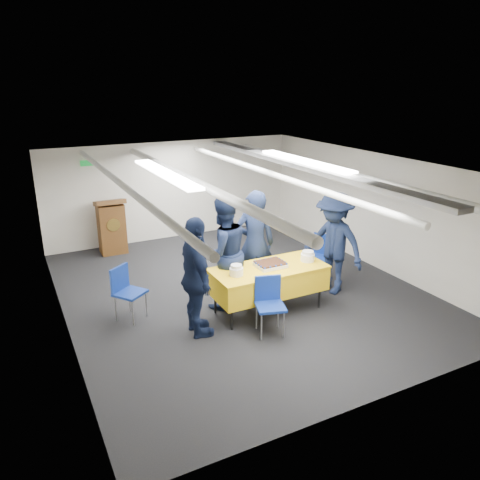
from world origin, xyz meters
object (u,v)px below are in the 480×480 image
podium (112,226)px  sailor_c (196,278)px  chair_near (269,299)px  sailor_b (223,253)px  serving_table (268,279)px  sailor_d (333,243)px  sheet_cake (270,264)px  chair_left (125,287)px  sailor_a (255,243)px  chair_right (321,252)px

podium → sailor_c: 4.14m
chair_near → sailor_b: sailor_b is taller
serving_table → sailor_d: sailor_d is taller
sheet_cake → sailor_d: 1.36m
chair_left → sailor_c: bearing=-50.1°
serving_table → sailor_a: bearing=80.4°
podium → chair_near: 4.72m
podium → sailor_b: 3.63m
chair_near → chair_left: (-1.82, 1.40, 0.00)m
chair_right → sailor_a: sailor_a is taller
sheet_cake → podium: 4.29m
chair_left → sailor_d: size_ratio=0.47×
sailor_d → sheet_cake: bearing=-105.0°
podium → sailor_d: (3.06, -3.81, 0.31)m
chair_near → sheet_cake: bearing=58.3°
podium → sailor_d: 4.90m
chair_near → sailor_b: 1.18m
sailor_d → chair_left: bearing=-120.7°
serving_table → chair_near: 0.67m
sailor_c → chair_near: bearing=-107.4°
sheet_cake → sailor_d: (1.35, 0.11, 0.11)m
sailor_a → sailor_d: size_ratio=1.03×
sailor_b → chair_left: bearing=-15.3°
chair_near → chair_left: size_ratio=1.00×
sailor_a → sailor_b: size_ratio=0.99×
chair_near → serving_table: bearing=60.6°
podium → chair_right: bearing=-45.1°
sailor_a → sailor_d: bearing=178.7°
chair_near → chair_right: same height
serving_table → sailor_d: bearing=5.4°
serving_table → chair_near: size_ratio=2.16×
serving_table → sailor_b: size_ratio=0.98×
chair_right → chair_left: size_ratio=1.00×
podium → chair_near: (1.34, -4.53, -0.08)m
serving_table → sailor_b: (-0.59, 0.49, 0.40)m
chair_right → sailor_b: size_ratio=0.45×
sailor_b → sailor_a: bearing=-168.3°
sailor_b → chair_near: bearing=99.8°
chair_near → sailor_d: (1.72, 0.71, 0.39)m
chair_left → sailor_a: sailor_a is taller
chair_near → sailor_d: 1.90m
sheet_cake → sailor_b: 0.80m
serving_table → sailor_a: size_ratio=0.99×
sailor_a → sailor_d: (1.27, -0.55, -0.03)m
podium → chair_near: podium is taller
sailor_c → chair_right: bearing=-68.3°
serving_table → sailor_c: (-1.32, -0.17, 0.36)m
sailor_b → sailor_c: sailor_b is taller
serving_table → chair_left: size_ratio=2.16×
sheet_cake → podium: (-1.71, 3.93, -0.20)m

